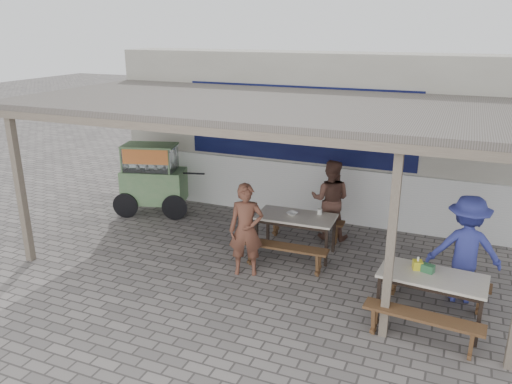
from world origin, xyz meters
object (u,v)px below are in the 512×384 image
at_px(bench_right_wall, 436,283).
at_px(tissue_box, 417,265).
at_px(bench_left_wall, 305,223).
at_px(patron_right_table, 465,249).
at_px(bench_left_street, 284,252).
at_px(patron_street_side, 246,230).
at_px(patron_wall_side, 330,200).
at_px(condiment_bowl, 292,214).
at_px(vendor_cart, 153,176).
at_px(donation_box, 428,268).
at_px(table_right, 432,280).
at_px(table_left, 296,220).
at_px(condiment_jar, 320,212).
at_px(bench_right_street, 422,323).

height_order(bench_right_wall, tissue_box, tissue_box).
bearing_deg(bench_left_wall, patron_right_table, -25.76).
bearing_deg(tissue_box, bench_left_street, 163.62).
relative_size(patron_street_side, patron_wall_side, 1.00).
relative_size(patron_street_side, condiment_bowl, 8.29).
xyz_separation_m(vendor_cart, donation_box, (5.99, -2.19, -0.05)).
xyz_separation_m(table_right, patron_street_side, (-2.98, 0.39, 0.12)).
bearing_deg(patron_street_side, bench_right_wall, -15.81).
bearing_deg(donation_box, patron_wall_side, 130.43).
xyz_separation_m(bench_left_wall, tissue_box, (2.27, -2.03, 0.48)).
relative_size(vendor_cart, patron_street_side, 1.17).
bearing_deg(bench_right_wall, patron_right_table, 44.15).
height_order(bench_left_street, bench_left_wall, same).
height_order(bench_left_wall, condiment_bowl, condiment_bowl).
xyz_separation_m(table_left, condiment_jar, (0.37, 0.23, 0.13)).
xyz_separation_m(bench_left_street, bench_right_street, (2.39, -1.35, 0.00)).
height_order(patron_right_table, condiment_bowl, patron_right_table).
bearing_deg(patron_wall_side, bench_left_wall, 29.84).
height_order(bench_right_wall, patron_street_side, patron_street_side).
distance_m(patron_right_table, condiment_jar, 2.61).
distance_m(table_right, donation_box, 0.17).
relative_size(vendor_cart, patron_wall_side, 1.17).
bearing_deg(condiment_jar, table_left, -147.82).
xyz_separation_m(vendor_cart, condiment_jar, (3.98, -0.58, -0.05)).
xyz_separation_m(patron_right_table, condiment_jar, (-2.48, 0.80, -0.04)).
bearing_deg(bench_right_wall, donation_box, -98.74).
bearing_deg(table_right, bench_left_wall, 143.86).
distance_m(patron_street_side, condiment_jar, 1.57).
distance_m(tissue_box, condiment_jar, 2.44).
height_order(tissue_box, condiment_jar, tissue_box).
bearing_deg(condiment_jar, bench_right_street, -48.10).
bearing_deg(table_right, condiment_jar, 145.68).
height_order(bench_right_street, bench_right_wall, same).
relative_size(bench_right_street, condiment_jar, 15.00).
bearing_deg(donation_box, bench_right_wall, 76.73).
xyz_separation_m(bench_left_wall, donation_box, (2.41, -2.07, 0.47)).
bearing_deg(vendor_cart, condiment_bowl, -28.51).
bearing_deg(table_left, donation_box, -32.11).
bearing_deg(patron_wall_side, donation_box, 125.03).
bearing_deg(patron_right_table, table_left, -20.43).
relative_size(bench_left_wall, condiment_bowl, 7.95).
bearing_deg(patron_wall_side, patron_street_side, 60.68).
distance_m(bench_right_wall, patron_wall_side, 2.84).
bearing_deg(condiment_jar, condiment_bowl, -153.99).
bearing_deg(patron_wall_side, patron_right_table, 142.58).
distance_m(bench_right_street, tissue_box, 0.86).
bearing_deg(patron_right_table, bench_right_wall, 30.48).
xyz_separation_m(bench_left_street, donation_box, (2.36, -0.69, 0.47)).
height_order(bench_right_wall, vendor_cart, vendor_cart).
bearing_deg(patron_wall_side, table_left, 63.36).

